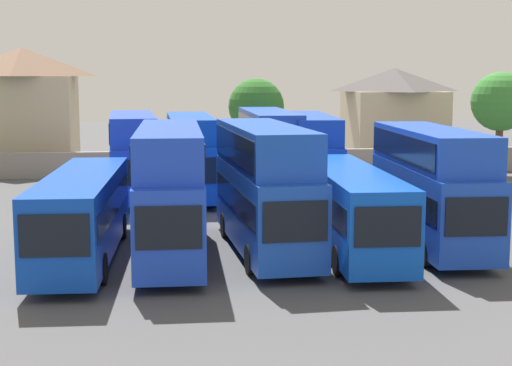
{
  "coord_description": "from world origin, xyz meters",
  "views": [
    {
      "loc": [
        -3.87,
        -29.9,
        7.15
      ],
      "look_at": [
        0.0,
        3.0,
        2.44
      ],
      "focal_mm": 53.69,
      "sensor_mm": 36.0,
      "label": 1
    }
  ],
  "objects_px": {
    "bus_2": "(170,184)",
    "bus_3": "(265,182)",
    "house_terrace_left": "(24,107)",
    "house_terrace_centre": "(394,114)",
    "bus_4": "(349,205)",
    "bus_9": "(310,151)",
    "tree_right_of_lot": "(256,107)",
    "bus_6": "(133,151)",
    "bus_7": "(190,152)",
    "bus_8": "(269,148)",
    "tree_behind_wall": "(501,102)",
    "bus_1": "(83,211)",
    "bus_5": "(431,181)"
  },
  "relations": [
    {
      "from": "bus_9",
      "to": "bus_4",
      "type": "bearing_deg",
      "value": -0.36
    },
    {
      "from": "bus_6",
      "to": "house_terrace_centre",
      "type": "xyz_separation_m",
      "value": [
        20.5,
        16.67,
        1.15
      ]
    },
    {
      "from": "bus_6",
      "to": "bus_2",
      "type": "bearing_deg",
      "value": 4.67
    },
    {
      "from": "bus_9",
      "to": "tree_behind_wall",
      "type": "distance_m",
      "value": 17.48
    },
    {
      "from": "bus_4",
      "to": "bus_9",
      "type": "xyz_separation_m",
      "value": [
        1.02,
        14.14,
        0.79
      ]
    },
    {
      "from": "bus_3",
      "to": "house_terrace_centre",
      "type": "relative_size",
      "value": 1.38
    },
    {
      "from": "house_terrace_left",
      "to": "house_terrace_centre",
      "type": "bearing_deg",
      "value": 1.32
    },
    {
      "from": "bus_5",
      "to": "bus_2",
      "type": "bearing_deg",
      "value": -85.81
    },
    {
      "from": "bus_8",
      "to": "tree_behind_wall",
      "type": "relative_size",
      "value": 1.57
    },
    {
      "from": "bus_6",
      "to": "bus_7",
      "type": "height_order",
      "value": "bus_6"
    },
    {
      "from": "bus_3",
      "to": "bus_5",
      "type": "xyz_separation_m",
      "value": [
        6.96,
        0.16,
        -0.11
      ]
    },
    {
      "from": "bus_5",
      "to": "house_terrace_left",
      "type": "xyz_separation_m",
      "value": [
        -21.67,
        30.17,
        1.9
      ]
    },
    {
      "from": "bus_1",
      "to": "tree_behind_wall",
      "type": "relative_size",
      "value": 1.65
    },
    {
      "from": "bus_3",
      "to": "bus_5",
      "type": "height_order",
      "value": "bus_3"
    },
    {
      "from": "house_terrace_left",
      "to": "tree_right_of_lot",
      "type": "height_order",
      "value": "house_terrace_left"
    },
    {
      "from": "bus_8",
      "to": "house_terrace_centre",
      "type": "distance_m",
      "value": 20.92
    },
    {
      "from": "bus_7",
      "to": "bus_4",
      "type": "bearing_deg",
      "value": 21.15
    },
    {
      "from": "bus_9",
      "to": "bus_2",
      "type": "bearing_deg",
      "value": -26.5
    },
    {
      "from": "bus_1",
      "to": "bus_4",
      "type": "xyz_separation_m",
      "value": [
        10.58,
        0.18,
        -0.0
      ]
    },
    {
      "from": "tree_right_of_lot",
      "to": "bus_4",
      "type": "bearing_deg",
      "value": -88.61
    },
    {
      "from": "bus_8",
      "to": "tree_right_of_lot",
      "type": "distance_m",
      "value": 12.34
    },
    {
      "from": "bus_9",
      "to": "house_terrace_centre",
      "type": "relative_size",
      "value": 1.47
    },
    {
      "from": "bus_9",
      "to": "tree_right_of_lot",
      "type": "xyz_separation_m",
      "value": [
        -1.67,
        12.6,
        2.07
      ]
    },
    {
      "from": "bus_3",
      "to": "tree_behind_wall",
      "type": "relative_size",
      "value": 1.46
    },
    {
      "from": "house_terrace_left",
      "to": "bus_4",
      "type": "bearing_deg",
      "value": -59.34
    },
    {
      "from": "bus_7",
      "to": "house_terrace_left",
      "type": "relative_size",
      "value": 1.11
    },
    {
      "from": "bus_3",
      "to": "bus_8",
      "type": "bearing_deg",
      "value": 167.91
    },
    {
      "from": "bus_5",
      "to": "bus_7",
      "type": "bearing_deg",
      "value": -143.99
    },
    {
      "from": "bus_5",
      "to": "bus_6",
      "type": "xyz_separation_m",
      "value": [
        -12.79,
        14.18,
        -0.03
      ]
    },
    {
      "from": "bus_6",
      "to": "bus_8",
      "type": "distance_m",
      "value": 7.93
    },
    {
      "from": "bus_2",
      "to": "bus_7",
      "type": "xyz_separation_m",
      "value": [
        1.27,
        14.48,
        -0.17
      ]
    },
    {
      "from": "bus_8",
      "to": "tree_behind_wall",
      "type": "height_order",
      "value": "tree_behind_wall"
    },
    {
      "from": "bus_1",
      "to": "bus_8",
      "type": "distance_m",
      "value": 17.44
    },
    {
      "from": "bus_2",
      "to": "bus_4",
      "type": "bearing_deg",
      "value": 90.57
    },
    {
      "from": "tree_behind_wall",
      "to": "bus_2",
      "type": "bearing_deg",
      "value": -136.64
    },
    {
      "from": "bus_6",
      "to": "tree_right_of_lot",
      "type": "height_order",
      "value": "tree_right_of_lot"
    },
    {
      "from": "tree_right_of_lot",
      "to": "tree_behind_wall",
      "type": "bearing_deg",
      "value": -14.87
    },
    {
      "from": "bus_5",
      "to": "bus_8",
      "type": "xyz_separation_m",
      "value": [
        -4.86,
        14.15,
        0.05
      ]
    },
    {
      "from": "bus_9",
      "to": "house_terrace_centre",
      "type": "distance_m",
      "value": 19.99
    },
    {
      "from": "tree_right_of_lot",
      "to": "house_terrace_left",
      "type": "bearing_deg",
      "value": 167.57
    },
    {
      "from": "bus_7",
      "to": "bus_9",
      "type": "distance_m",
      "value": 6.98
    },
    {
      "from": "bus_2",
      "to": "bus_9",
      "type": "relative_size",
      "value": 1.01
    },
    {
      "from": "bus_2",
      "to": "bus_8",
      "type": "height_order",
      "value": "bus_2"
    },
    {
      "from": "bus_3",
      "to": "bus_4",
      "type": "xyz_separation_m",
      "value": [
        3.43,
        -0.26,
        -0.97
      ]
    },
    {
      "from": "bus_4",
      "to": "house_terrace_centre",
      "type": "xyz_separation_m",
      "value": [
        11.24,
        31.27,
        1.99
      ]
    },
    {
      "from": "house_terrace_left",
      "to": "tree_behind_wall",
      "type": "height_order",
      "value": "house_terrace_left"
    },
    {
      "from": "bus_2",
      "to": "bus_3",
      "type": "relative_size",
      "value": 1.07
    },
    {
      "from": "bus_1",
      "to": "bus_3",
      "type": "xyz_separation_m",
      "value": [
        7.15,
        0.44,
        0.97
      ]
    },
    {
      "from": "bus_3",
      "to": "bus_8",
      "type": "relative_size",
      "value": 0.93
    },
    {
      "from": "house_terrace_centre",
      "to": "tree_behind_wall",
      "type": "bearing_deg",
      "value": -60.72
    }
  ]
}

